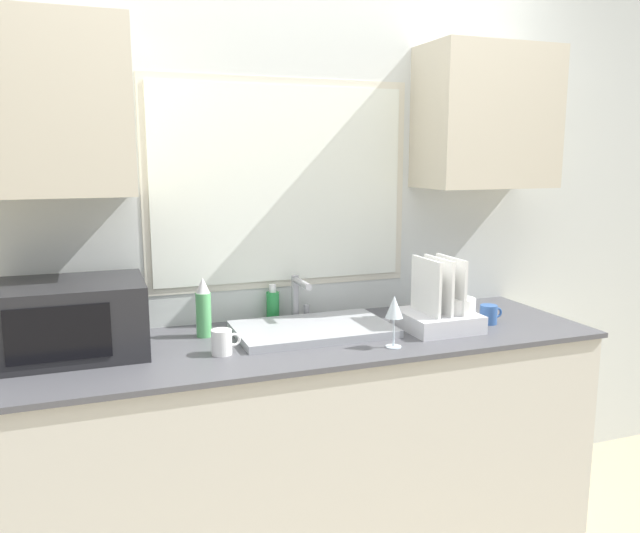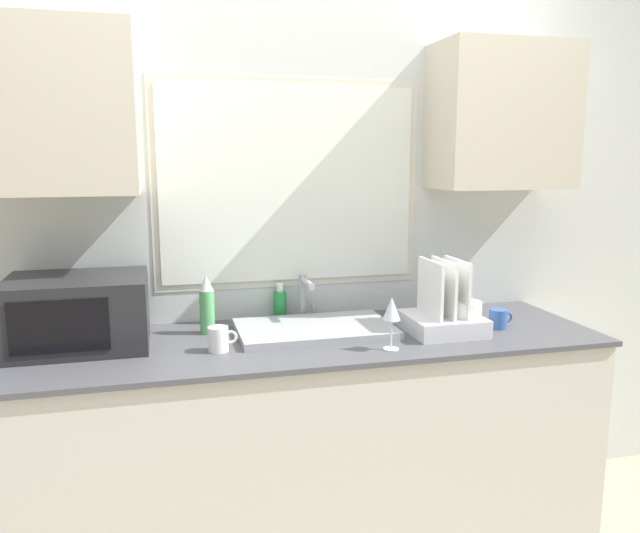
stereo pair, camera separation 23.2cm
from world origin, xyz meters
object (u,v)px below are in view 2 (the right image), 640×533
object	(u,v)px
microwave	(78,312)
spray_bottle	(207,306)
faucet	(305,293)
wine_glass	(392,311)
mug_near_sink	(219,339)
soap_bottle	(280,303)
dish_rack	(445,314)

from	to	relation	value
microwave	spray_bottle	distance (m)	0.47
faucet	wine_glass	bearing A→B (deg)	-65.74
mug_near_sink	soap_bottle	bearing A→B (deg)	52.99
wine_glass	dish_rack	bearing A→B (deg)	28.64
wine_glass	faucet	bearing A→B (deg)	114.26
faucet	soap_bottle	size ratio (longest dim) A/B	1.26
mug_near_sink	microwave	bearing A→B (deg)	159.32
microwave	spray_bottle	world-z (taller)	microwave
faucet	microwave	world-z (taller)	microwave
dish_rack	faucet	bearing A→B (deg)	148.05
faucet	dish_rack	xyz separation A→B (m)	(0.49, -0.31, -0.05)
soap_bottle	spray_bottle	bearing A→B (deg)	-154.57
faucet	microwave	bearing A→B (deg)	-170.53
microwave	mug_near_sink	distance (m)	0.53
wine_glass	soap_bottle	bearing A→B (deg)	119.95
spray_bottle	wine_glass	bearing A→B (deg)	-31.13
microwave	wine_glass	world-z (taller)	microwave
spray_bottle	mug_near_sink	bearing A→B (deg)	-84.88
faucet	soap_bottle	xyz separation A→B (m)	(-0.09, 0.06, -0.05)
dish_rack	spray_bottle	xyz separation A→B (m)	(-0.91, 0.22, 0.04)
soap_bottle	wine_glass	distance (m)	0.61
spray_bottle	soap_bottle	size ratio (longest dim) A/B	1.52
faucet	mug_near_sink	size ratio (longest dim) A/B	1.84
dish_rack	microwave	bearing A→B (deg)	173.28
faucet	spray_bottle	world-z (taller)	spray_bottle
dish_rack	soap_bottle	xyz separation A→B (m)	(-0.59, 0.37, -0.01)
faucet	mug_near_sink	distance (m)	0.52
spray_bottle	wine_glass	world-z (taller)	spray_bottle
microwave	spray_bottle	size ratio (longest dim) A/B	2.10
wine_glass	spray_bottle	bearing A→B (deg)	148.87
soap_bottle	wine_glass	bearing A→B (deg)	-60.05
spray_bottle	mug_near_sink	distance (m)	0.25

